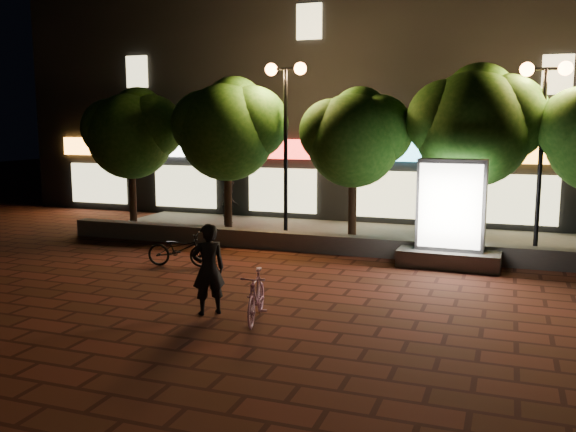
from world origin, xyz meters
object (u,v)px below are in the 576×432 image
at_px(ad_kiosk, 450,223).
at_px(scooter_pink, 256,296).
at_px(tree_right, 476,122).
at_px(street_lamp_right, 544,108).
at_px(street_lamp_left, 286,106).
at_px(tree_far_left, 133,130).
at_px(pedestrian, 230,202).
at_px(tree_left, 229,126).
at_px(tree_mid, 356,134).
at_px(rider, 208,269).
at_px(scooter_parked, 180,249).

bearing_deg(ad_kiosk, scooter_pink, -116.98).
bearing_deg(tree_right, street_lamp_right, -9.10).
distance_m(street_lamp_left, scooter_pink, 8.40).
height_order(tree_far_left, scooter_pink, tree_far_left).
height_order(street_lamp_left, pedestrian, street_lamp_left).
distance_m(scooter_pink, pedestrian, 10.33).
height_order(street_lamp_right, ad_kiosk, street_lamp_right).
relative_size(tree_far_left, tree_left, 0.95).
xyz_separation_m(street_lamp_right, scooter_pink, (-4.90, -7.30, -3.44)).
relative_size(tree_mid, ad_kiosk, 1.69).
distance_m(tree_far_left, pedestrian, 4.00).
xyz_separation_m(street_lamp_left, scooter_pink, (2.10, -7.30, -3.57)).
bearing_deg(rider, ad_kiosk, -166.32).
height_order(tree_left, rider, tree_left).
bearing_deg(tree_far_left, tree_mid, -0.00).
bearing_deg(ad_kiosk, tree_far_left, 169.31).
height_order(tree_far_left, tree_mid, tree_far_left).
bearing_deg(scooter_parked, ad_kiosk, -80.69).
relative_size(tree_left, scooter_parked, 2.99).
xyz_separation_m(street_lamp_left, street_lamp_right, (7.00, 0.00, -0.13)).
bearing_deg(street_lamp_right, scooter_parked, -154.26).
distance_m(street_lamp_left, ad_kiosk, 6.01).
bearing_deg(scooter_parked, rider, -153.50).
distance_m(tree_mid, street_lamp_left, 2.22).
xyz_separation_m(tree_mid, ad_kiosk, (2.91, -1.96, -2.14)).
distance_m(street_lamp_left, rider, 7.97).
bearing_deg(tree_far_left, street_lamp_left, -2.76).
xyz_separation_m(tree_right, scooter_parked, (-6.69, -4.28, -3.14)).
height_order(tree_right, street_lamp_right, tree_right).
bearing_deg(rider, street_lamp_left, -122.71).
xyz_separation_m(tree_left, street_lamp_left, (1.95, -0.26, 0.58)).
xyz_separation_m(tree_far_left, tree_mid, (7.50, -0.00, -0.08)).
height_order(street_lamp_left, rider, street_lamp_left).
xyz_separation_m(rider, scooter_parked, (-2.45, 3.20, -0.42)).
bearing_deg(scooter_parked, scooter_pink, -144.62).
bearing_deg(tree_mid, scooter_parked, -128.33).
xyz_separation_m(ad_kiosk, pedestrian, (-7.66, 3.53, -0.23)).
relative_size(tree_left, rider, 2.86).
height_order(tree_far_left, pedestrian, tree_far_left).
bearing_deg(scooter_pink, street_lamp_right, 43.67).
bearing_deg(tree_far_left, tree_right, 0.00).
bearing_deg(pedestrian, scooter_parked, 174.10).
relative_size(tree_far_left, rider, 2.71).
distance_m(tree_left, pedestrian, 3.13).
bearing_deg(ad_kiosk, street_lamp_left, 161.07).
distance_m(tree_left, tree_right, 7.30).
bearing_deg(tree_far_left, tree_left, 0.00).
bearing_deg(street_lamp_left, scooter_pink, -73.93).
xyz_separation_m(tree_mid, tree_right, (3.31, 0.00, 0.35)).
bearing_deg(tree_left, street_lamp_left, -7.70).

